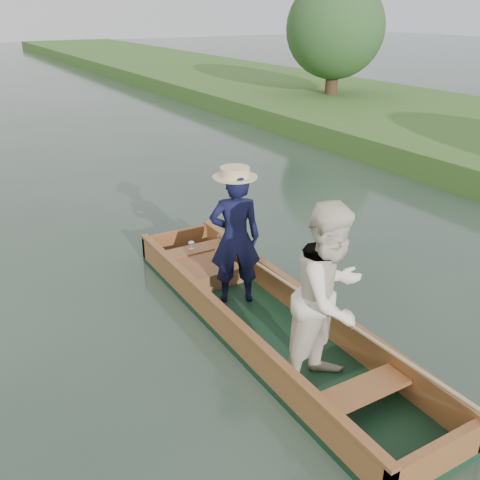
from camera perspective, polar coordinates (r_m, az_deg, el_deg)
ground at (r=6.32m, az=2.79°, el=-9.82°), size 120.00×120.00×0.00m
trees_far at (r=16.73m, az=-18.10°, el=19.41°), size 22.68×5.21×4.48m
punt at (r=5.77m, az=4.24°, el=-5.44°), size 1.13×5.14×1.95m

